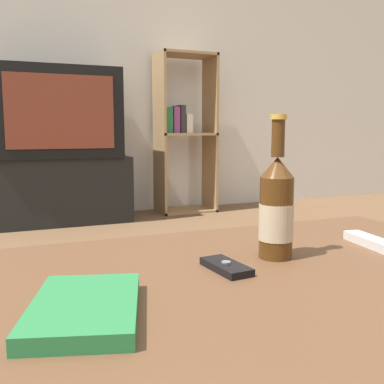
{
  "coord_description": "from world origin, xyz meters",
  "views": [
    {
      "loc": [
        -0.42,
        -0.66,
        0.68
      ],
      "look_at": [
        0.02,
        0.39,
        0.52
      ],
      "focal_mm": 42.0,
      "sensor_mm": 36.0,
      "label": 1
    }
  ],
  "objects_px": {
    "beer_bottle": "(276,208)",
    "table_book": "(85,308)",
    "television": "(57,113)",
    "bookshelf": "(183,131)",
    "cell_phone": "(226,267)",
    "remote_control": "(371,242)",
    "tv_stand": "(60,190)"
  },
  "relations": [
    {
      "from": "beer_bottle",
      "to": "table_book",
      "type": "relative_size",
      "value": 1.13
    },
    {
      "from": "beer_bottle",
      "to": "table_book",
      "type": "height_order",
      "value": "beer_bottle"
    },
    {
      "from": "television",
      "to": "table_book",
      "type": "bearing_deg",
      "value": -95.48
    },
    {
      "from": "television",
      "to": "beer_bottle",
      "type": "distance_m",
      "value": 2.66
    },
    {
      "from": "bookshelf",
      "to": "cell_phone",
      "type": "xyz_separation_m",
      "value": [
        -0.99,
        -2.75,
        -0.25
      ]
    },
    {
      "from": "table_book",
      "to": "bookshelf",
      "type": "bearing_deg",
      "value": 83.16
    },
    {
      "from": "beer_bottle",
      "to": "cell_phone",
      "type": "xyz_separation_m",
      "value": [
        -0.13,
        -0.04,
        -0.09
      ]
    },
    {
      "from": "table_book",
      "to": "remote_control",
      "type": "bearing_deg",
      "value": 29.33
    },
    {
      "from": "remote_control",
      "to": "beer_bottle",
      "type": "bearing_deg",
      "value": -174.01
    },
    {
      "from": "tv_stand",
      "to": "television",
      "type": "bearing_deg",
      "value": -90.0
    },
    {
      "from": "tv_stand",
      "to": "bookshelf",
      "type": "distance_m",
      "value": 1.09
    },
    {
      "from": "bookshelf",
      "to": "remote_control",
      "type": "xyz_separation_m",
      "value": [
        -0.61,
        -2.72,
        -0.24
      ]
    },
    {
      "from": "bookshelf",
      "to": "cell_phone",
      "type": "relative_size",
      "value": 10.97
    },
    {
      "from": "bookshelf",
      "to": "beer_bottle",
      "type": "height_order",
      "value": "bookshelf"
    },
    {
      "from": "tv_stand",
      "to": "remote_control",
      "type": "distance_m",
      "value": 2.68
    },
    {
      "from": "remote_control",
      "to": "table_book",
      "type": "bearing_deg",
      "value": -160.33
    },
    {
      "from": "beer_bottle",
      "to": "cell_phone",
      "type": "height_order",
      "value": "beer_bottle"
    },
    {
      "from": "cell_phone",
      "to": "television",
      "type": "bearing_deg",
      "value": 84.73
    },
    {
      "from": "table_book",
      "to": "beer_bottle",
      "type": "bearing_deg",
      "value": 37.12
    },
    {
      "from": "cell_phone",
      "to": "bookshelf",
      "type": "bearing_deg",
      "value": 64.72
    },
    {
      "from": "television",
      "to": "cell_phone",
      "type": "height_order",
      "value": "television"
    },
    {
      "from": "bookshelf",
      "to": "beer_bottle",
      "type": "xyz_separation_m",
      "value": [
        -0.86,
        -2.72,
        -0.15
      ]
    },
    {
      "from": "tv_stand",
      "to": "bookshelf",
      "type": "relative_size",
      "value": 0.78
    },
    {
      "from": "beer_bottle",
      "to": "remote_control",
      "type": "xyz_separation_m",
      "value": [
        0.25,
        -0.01,
        -0.09
      ]
    },
    {
      "from": "television",
      "to": "bookshelf",
      "type": "xyz_separation_m",
      "value": [
        1.0,
        0.08,
        -0.13
      ]
    },
    {
      "from": "tv_stand",
      "to": "cell_phone",
      "type": "relative_size",
      "value": 8.5
    },
    {
      "from": "tv_stand",
      "to": "table_book",
      "type": "bearing_deg",
      "value": -95.47
    },
    {
      "from": "bookshelf",
      "to": "remote_control",
      "type": "relative_size",
      "value": 8.22
    },
    {
      "from": "beer_bottle",
      "to": "tv_stand",
      "type": "bearing_deg",
      "value": 93.02
    },
    {
      "from": "tv_stand",
      "to": "table_book",
      "type": "height_order",
      "value": "tv_stand"
    },
    {
      "from": "cell_phone",
      "to": "remote_control",
      "type": "height_order",
      "value": "remote_control"
    },
    {
      "from": "cell_phone",
      "to": "remote_control",
      "type": "xyz_separation_m",
      "value": [
        0.38,
        0.03,
        0.0
      ]
    }
  ]
}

